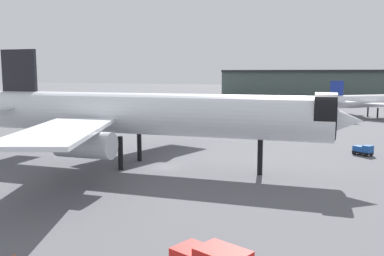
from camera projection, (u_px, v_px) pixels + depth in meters
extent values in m
plane|color=#56565B|center=(166.00, 167.00, 63.73)|extent=(900.00, 900.00, 0.00)
cylinder|color=silver|center=(146.00, 114.00, 62.85)|extent=(54.28, 9.06, 6.22)
cone|color=silver|center=(335.00, 120.00, 54.68)|extent=(7.15, 6.44, 6.09)
cone|color=silver|center=(0.00, 109.00, 71.01)|extent=(8.38, 6.32, 5.91)
cylinder|color=black|center=(325.00, 116.00, 55.00)|extent=(3.12, 6.42, 6.28)
cube|color=silver|center=(159.00, 110.00, 78.63)|extent=(14.63, 25.72, 0.50)
cylinder|color=#B7BAC1|center=(159.00, 123.00, 75.75)|extent=(7.73, 3.81, 3.42)
cube|color=silver|center=(61.00, 131.00, 49.80)|extent=(16.79, 25.79, 0.50)
cylinder|color=#B7BAC1|center=(85.00, 145.00, 52.44)|extent=(7.73, 3.81, 3.42)
cube|color=black|center=(20.00, 80.00, 69.06)|extent=(6.51, 0.96, 9.95)
cube|color=silver|center=(40.00, 103.00, 76.01)|extent=(5.37, 9.97, 0.37)
cylinder|color=black|center=(260.00, 157.00, 58.35)|extent=(0.75, 0.75, 4.97)
cylinder|color=black|center=(139.00, 146.00, 67.48)|extent=(0.75, 0.75, 4.97)
cylinder|color=black|center=(120.00, 153.00, 61.32)|extent=(0.75, 0.75, 4.97)
cylinder|color=white|center=(378.00, 101.00, 134.70)|extent=(32.29, 28.17, 4.07)
cone|color=white|center=(328.00, 102.00, 128.31)|extent=(6.54, 6.37, 3.87)
cube|color=white|center=(348.00, 100.00, 143.86)|extent=(12.35, 18.52, 0.33)
cylinder|color=#B7BAC1|center=(354.00, 105.00, 142.38)|extent=(5.60, 5.22, 2.24)
cube|color=navy|center=(337.00, 91.00, 128.90)|extent=(3.82, 3.32, 6.52)
cube|color=white|center=(325.00, 100.00, 133.24)|extent=(7.18, 7.59, 0.24)
cube|color=white|center=(344.00, 102.00, 124.80)|extent=(7.18, 7.59, 0.24)
cylinder|color=black|center=(368.00, 112.00, 136.54)|extent=(0.49, 0.49, 3.26)
cylinder|color=black|center=(378.00, 113.00, 132.54)|extent=(0.49, 0.49, 3.26)
cube|color=#475651|center=(360.00, 85.00, 244.73)|extent=(161.92, 26.56, 14.85)
cube|color=#232628|center=(361.00, 71.00, 243.68)|extent=(161.94, 29.08, 1.20)
cube|color=#1E2D38|center=(182.00, 250.00, 29.12)|extent=(0.78, 1.83, 0.80)
cube|color=black|center=(363.00, 152.00, 72.48)|extent=(3.54, 3.14, 0.30)
cube|color=#194799|center=(368.00, 149.00, 71.60)|extent=(1.97, 2.04, 1.20)
cube|color=#1E2D38|center=(371.00, 148.00, 71.09)|extent=(0.83, 1.15, 0.60)
cube|color=#194799|center=(360.00, 148.00, 72.88)|extent=(2.49, 2.41, 0.90)
cylinder|color=black|center=(371.00, 154.00, 72.03)|extent=(0.73, 0.63, 0.70)
cylinder|color=black|center=(366.00, 155.00, 71.14)|extent=(0.73, 0.63, 0.70)
cylinder|color=black|center=(360.00, 152.00, 73.87)|extent=(0.73, 0.63, 0.70)
cylinder|color=black|center=(354.00, 153.00, 72.97)|extent=(0.73, 0.63, 0.70)
cube|color=black|center=(64.00, 135.00, 93.33)|extent=(1.63, 2.48, 0.20)
cube|color=beige|center=(63.00, 132.00, 93.23)|extent=(1.63, 2.48, 1.40)
sphere|color=black|center=(63.00, 137.00, 92.18)|extent=(0.44, 0.44, 0.44)
sphere|color=black|center=(58.00, 136.00, 92.78)|extent=(0.44, 0.44, 0.44)
sphere|color=black|center=(69.00, 136.00, 93.92)|extent=(0.44, 0.44, 0.44)
sphere|color=black|center=(64.00, 135.00, 94.52)|extent=(0.44, 0.44, 0.44)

